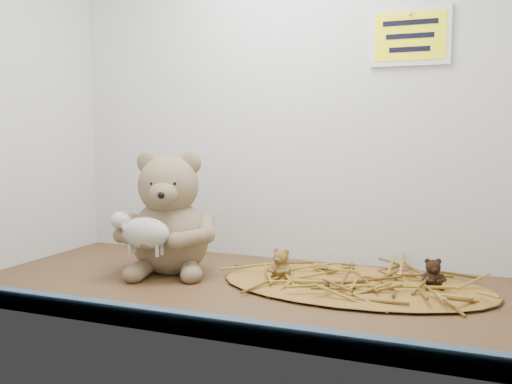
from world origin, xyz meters
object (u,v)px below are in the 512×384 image
at_px(main_teddy, 169,212).
at_px(mini_teddy_brown, 433,272).
at_px(toy_lamb, 146,233).
at_px(mini_teddy_tan, 281,263).

height_order(main_teddy, mini_teddy_brown, main_teddy).
distance_m(main_teddy, toy_lamb, 0.11).
relative_size(main_teddy, mini_teddy_tan, 4.21).
relative_size(main_teddy, mini_teddy_brown, 4.60).
bearing_deg(mini_teddy_tan, toy_lamb, -149.42).
bearing_deg(mini_teddy_tan, main_teddy, -169.58).
relative_size(mini_teddy_tan, mini_teddy_brown, 1.09).
xyz_separation_m(mini_teddy_tan, mini_teddy_brown, (0.31, 0.05, -0.00)).
xyz_separation_m(toy_lamb, mini_teddy_tan, (0.28, 0.10, -0.06)).
distance_m(main_teddy, mini_teddy_tan, 0.30).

